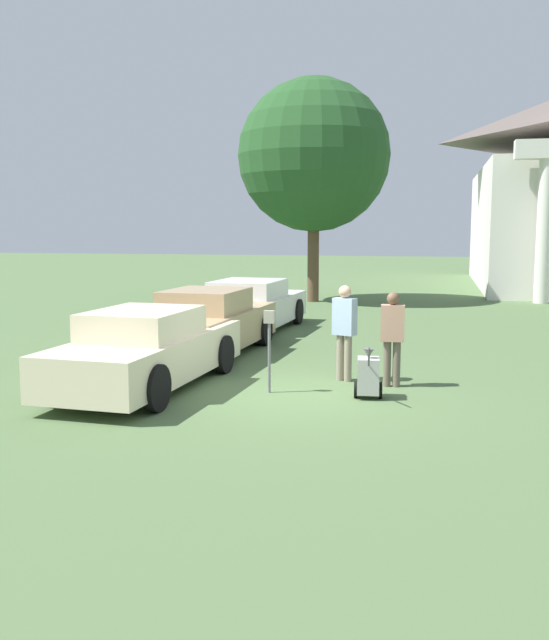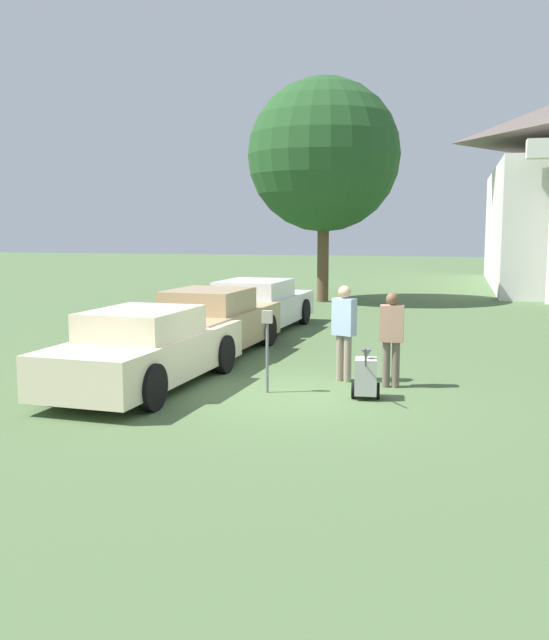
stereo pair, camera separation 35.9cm
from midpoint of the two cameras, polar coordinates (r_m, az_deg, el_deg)
The scene contains 9 objects.
ground_plane at distance 12.33m, azimuth 1.88°, elevation -5.98°, with size 120.00×120.00×0.00m, color #4C663D.
parked_car_cream at distance 12.94m, azimuth -9.43°, elevation -2.36°, with size 2.16×5.05×1.43m.
parked_car_tan at distance 16.18m, azimuth -4.46°, elevation -0.25°, with size 2.18×4.78×1.48m.
parked_car_white at distance 19.79m, azimuth -0.96°, elevation 1.10°, with size 2.30×5.31×1.41m.
parking_meter at distance 12.28m, azimuth 0.24°, elevation -1.28°, with size 0.18×0.09×1.44m.
person_worker at distance 13.27m, azimuth 6.36°, elevation -0.54°, with size 0.47×0.37×1.79m.
person_supervisor at distance 12.90m, azimuth 10.14°, elevation -1.09°, with size 0.43×0.24×1.71m.
equipment_cart at distance 12.07m, azimuth 8.17°, elevation -4.46°, with size 0.50×1.00×1.00m.
shade_tree at distance 27.64m, azimuth 4.35°, elevation 12.99°, with size 5.75×5.75×8.43m.
Camera 2 is at (2.72, -11.68, 2.86)m, focal length 40.00 mm.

